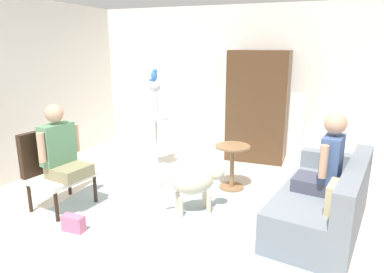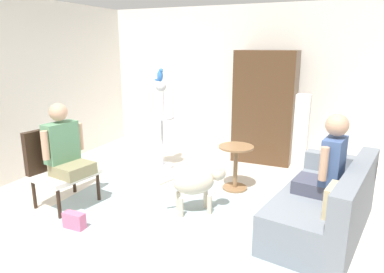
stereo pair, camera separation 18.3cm
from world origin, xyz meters
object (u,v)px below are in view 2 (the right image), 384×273
at_px(armchair, 58,162).
at_px(person_on_couch, 328,162).
at_px(armoire_cabinet, 265,107).
at_px(person_on_armchair, 65,147).
at_px(round_end_table, 236,164).
at_px(parrot, 160,75).
at_px(handbag, 74,221).
at_px(dog, 197,182).
at_px(column_lamp, 300,145).
at_px(couch, 327,206).
at_px(bird_cage_stand, 162,125).

xyz_separation_m(armchair, person_on_couch, (3.09, 0.55, 0.24)).
relative_size(armchair, armoire_cabinet, 0.51).
bearing_deg(person_on_armchair, round_end_table, 36.78).
relative_size(parrot, handbag, 0.82).
distance_m(dog, column_lamp, 1.51).
bearing_deg(armoire_cabinet, armchair, -126.14).
xyz_separation_m(couch, person_on_armchair, (-2.96, -0.60, 0.47)).
bearing_deg(person_on_couch, couch, 32.84).
distance_m(armchair, column_lamp, 3.11).
relative_size(person_on_armchair, parrot, 4.24).
bearing_deg(couch, person_on_couch, -147.16).
bearing_deg(parrot, bird_cage_stand, 0.00).
bearing_deg(person_on_couch, parrot, 155.98).
distance_m(person_on_armchair, dog, 1.64).
xyz_separation_m(column_lamp, handbag, (-2.09, -1.97, -0.57)).
relative_size(couch, person_on_couch, 2.12).
bearing_deg(parrot, dog, -47.69).
bearing_deg(armoire_cabinet, person_on_armchair, -123.52).
distance_m(person_on_couch, column_lamp, 1.04).
bearing_deg(column_lamp, armchair, -150.86).
distance_m(round_end_table, parrot, 1.82).
xyz_separation_m(couch, column_lamp, (-0.42, 0.94, 0.37)).
height_order(armchair, dog, armchair).
bearing_deg(parrot, couch, -23.33).
bearing_deg(armchair, person_on_couch, 10.15).
bearing_deg(round_end_table, person_on_couch, -31.55).
xyz_separation_m(person_on_couch, bird_cage_stand, (-2.53, 1.13, -0.07)).
relative_size(couch, parrot, 9.05).
bearing_deg(round_end_table, parrot, 163.28).
height_order(person_on_armchair, column_lamp, column_lamp).
height_order(bird_cage_stand, parrot, parrot).
bearing_deg(round_end_table, armoire_cabinet, 87.44).
bearing_deg(dog, person_on_armchair, -163.38).
relative_size(dog, bird_cage_stand, 0.49).
bearing_deg(handbag, armchair, 143.49).
distance_m(dog, armoire_cabinet, 2.36).
bearing_deg(person_on_armchair, armoire_cabinet, 56.48).
bearing_deg(armoire_cabinet, column_lamp, -58.39).
bearing_deg(armoire_cabinet, parrot, -144.56).
bearing_deg(bird_cage_stand, person_on_armchair, -102.90).
bearing_deg(dog, bird_cage_stand, 132.02).
bearing_deg(armoire_cabinet, dog, -97.07).
height_order(parrot, armoire_cabinet, armoire_cabinet).
bearing_deg(armchair, round_end_table, 33.76).
bearing_deg(dog, armchair, -165.81).
bearing_deg(bird_cage_stand, armoire_cabinet, 35.66).
height_order(couch, person_on_armchair, person_on_armchair).
bearing_deg(couch, parrot, 156.67).
distance_m(person_on_armchair, parrot, 1.91).
distance_m(bird_cage_stand, armoire_cabinet, 1.76).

